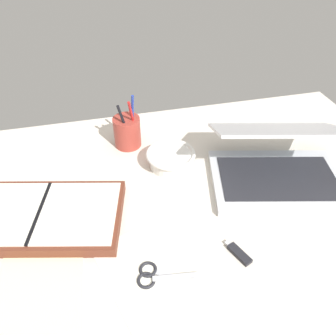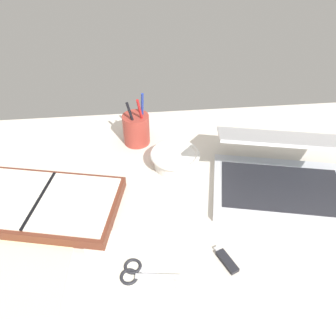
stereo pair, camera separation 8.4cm
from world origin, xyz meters
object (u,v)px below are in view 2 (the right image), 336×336
scissors (138,273)px  laptop (283,172)px  planner (41,203)px  pen_cup (136,129)px  bowl (175,159)px

scissors → laptop: bearing=49.4°
laptop → planner: laptop is taller
laptop → scissors: 45.62cm
pen_cup → planner: size_ratio=0.40×
pen_cup → planner: bearing=-133.8°
pen_cup → scissors: bearing=-91.7°
pen_cup → planner: 36.37cm
pen_cup → scissors: (-1.41, -47.59, -4.64)cm
bowl → scissors: (-11.99, -34.54, -2.31)cm
laptop → bowl: laptop is taller
planner → scissors: 31.93cm
planner → laptop: bearing=14.2°
laptop → scissors: size_ratio=3.20×
bowl → scissors: bearing=-109.1°
laptop → scissors: laptop is taller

